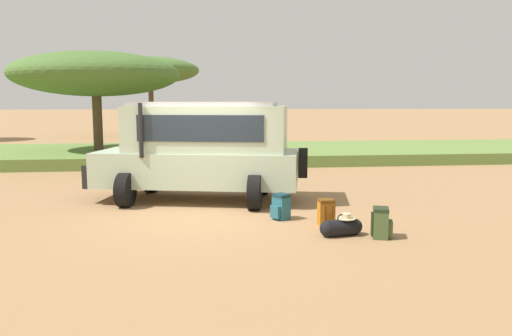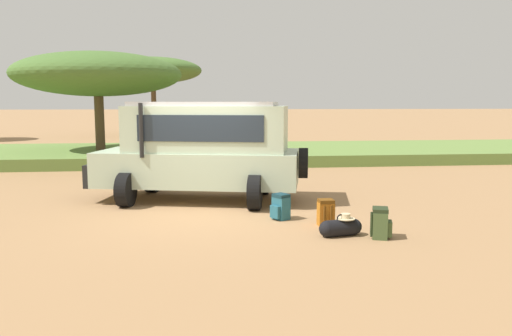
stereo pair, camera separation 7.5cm
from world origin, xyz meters
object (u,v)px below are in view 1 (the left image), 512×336
object	(u,v)px
duffel_bag_low_black_case	(341,227)
acacia_tree_left_mid	(96,74)
safari_vehicle	(202,149)
acacia_tree_centre_back	(150,70)
backpack_cluster_center	(326,213)
backpack_near_rear_wheel	(381,223)
backpack_beside_front_wheel	(281,207)

from	to	relation	value
duffel_bag_low_black_case	acacia_tree_left_mid	distance (m)	14.91
duffel_bag_low_black_case	acacia_tree_left_mid	xyz separation A→B (m)	(-6.69, 12.88, 3.40)
safari_vehicle	acacia_tree_centre_back	distance (m)	25.77
duffel_bag_low_black_case	acacia_tree_left_mid	size ratio (longest dim) A/B	0.12
safari_vehicle	acacia_tree_left_mid	bearing A→B (deg)	114.60
backpack_cluster_center	acacia_tree_left_mid	size ratio (longest dim) A/B	0.08
acacia_tree_centre_back	acacia_tree_left_mid	bearing A→B (deg)	-92.97
backpack_cluster_center	acacia_tree_centre_back	xyz separation A→B (m)	(-5.78, 28.18, 4.46)
acacia_tree_centre_back	backpack_near_rear_wheel	bearing A→B (deg)	-77.37
backpack_beside_front_wheel	acacia_tree_left_mid	size ratio (longest dim) A/B	0.08
safari_vehicle	acacia_tree_left_mid	world-z (taller)	acacia_tree_left_mid
acacia_tree_left_mid	duffel_bag_low_black_case	bearing A→B (deg)	-62.54
backpack_cluster_center	backpack_near_rear_wheel	xyz separation A→B (m)	(0.76, -1.00, 0.01)
backpack_near_rear_wheel	duffel_bag_low_black_case	xyz separation A→B (m)	(-0.68, 0.21, -0.11)
backpack_beside_front_wheel	backpack_near_rear_wheel	bearing A→B (deg)	-46.13
backpack_near_rear_wheel	acacia_tree_left_mid	world-z (taller)	acacia_tree_left_mid
safari_vehicle	duffel_bag_low_black_case	distance (m)	4.56
safari_vehicle	acacia_tree_centre_back	xyz separation A→B (m)	(-3.39, 25.32, 3.43)
acacia_tree_left_mid	backpack_near_rear_wheel	bearing A→B (deg)	-60.61
acacia_tree_left_mid	backpack_cluster_center	bearing A→B (deg)	-61.31
acacia_tree_left_mid	safari_vehicle	bearing A→B (deg)	-65.40
duffel_bag_low_black_case	acacia_tree_centre_back	xyz separation A→B (m)	(-5.86, 28.98, 4.56)
backpack_beside_front_wheel	backpack_cluster_center	size ratio (longest dim) A/B	1.02
backpack_beside_front_wheel	backpack_near_rear_wheel	xyz separation A→B (m)	(1.56, -1.62, 0.01)
safari_vehicle	backpack_near_rear_wheel	bearing A→B (deg)	-50.84
backpack_near_rear_wheel	duffel_bag_low_black_case	size ratio (longest dim) A/B	0.66
backpack_beside_front_wheel	acacia_tree_centre_back	distance (m)	28.36
backpack_cluster_center	duffel_bag_low_black_case	size ratio (longest dim) A/B	0.64
backpack_near_rear_wheel	acacia_tree_centre_back	bearing A→B (deg)	102.63
backpack_cluster_center	acacia_tree_left_mid	bearing A→B (deg)	118.69
backpack_cluster_center	duffel_bag_low_black_case	bearing A→B (deg)	-84.22
duffel_bag_low_black_case	acacia_tree_centre_back	distance (m)	29.92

